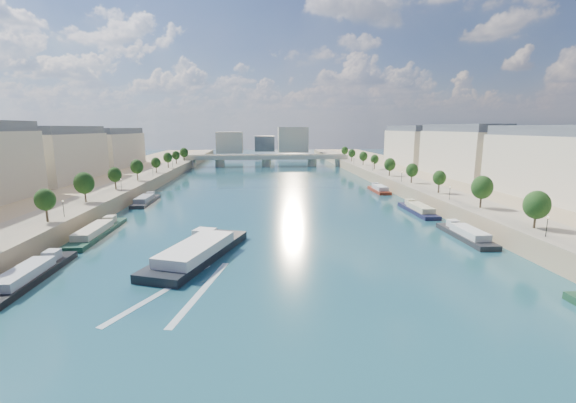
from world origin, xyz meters
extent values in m
plane|color=#0C2736|center=(0.00, 100.00, 0.00)|extent=(700.00, 700.00, 0.00)
cube|color=#9E8460|center=(-72.00, 100.00, 2.50)|extent=(44.00, 520.00, 5.00)
cube|color=#9E8460|center=(72.00, 100.00, 2.50)|extent=(44.00, 520.00, 5.00)
cube|color=gray|center=(-57.00, 100.00, 5.05)|extent=(14.00, 520.00, 0.10)
cube|color=gray|center=(57.00, 100.00, 5.05)|extent=(14.00, 520.00, 0.10)
cylinder|color=#382B1E|center=(-55.00, 66.00, 6.91)|extent=(0.50, 0.50, 3.82)
ellipsoid|color=#113314|center=(-55.00, 66.00, 10.50)|extent=(4.80, 4.80, 5.52)
cylinder|color=#382B1E|center=(-55.00, 90.00, 6.91)|extent=(0.50, 0.50, 3.82)
ellipsoid|color=#113314|center=(-55.00, 90.00, 10.50)|extent=(4.80, 4.80, 5.52)
cylinder|color=#382B1E|center=(-55.00, 114.00, 6.91)|extent=(0.50, 0.50, 3.82)
ellipsoid|color=#113314|center=(-55.00, 114.00, 10.50)|extent=(4.80, 4.80, 5.52)
cylinder|color=#382B1E|center=(-55.00, 138.00, 6.91)|extent=(0.50, 0.50, 3.82)
ellipsoid|color=#113314|center=(-55.00, 138.00, 10.50)|extent=(4.80, 4.80, 5.52)
cylinder|color=#382B1E|center=(-55.00, 162.00, 6.91)|extent=(0.50, 0.50, 3.82)
ellipsoid|color=#113314|center=(-55.00, 162.00, 10.50)|extent=(4.80, 4.80, 5.52)
cylinder|color=#382B1E|center=(-55.00, 186.00, 6.91)|extent=(0.50, 0.50, 3.82)
ellipsoid|color=#113314|center=(-55.00, 186.00, 10.50)|extent=(4.80, 4.80, 5.52)
cylinder|color=#382B1E|center=(-55.00, 210.00, 6.91)|extent=(0.50, 0.50, 3.82)
ellipsoid|color=#113314|center=(-55.00, 210.00, 10.50)|extent=(4.80, 4.80, 5.52)
cylinder|color=#382B1E|center=(-55.00, 234.00, 6.91)|extent=(0.50, 0.50, 3.82)
ellipsoid|color=#113314|center=(-55.00, 234.00, 10.50)|extent=(4.80, 4.80, 5.52)
cylinder|color=#382B1E|center=(55.00, 50.00, 6.91)|extent=(0.50, 0.50, 3.82)
ellipsoid|color=#113314|center=(55.00, 50.00, 10.50)|extent=(4.80, 4.80, 5.52)
cylinder|color=#382B1E|center=(55.00, 74.00, 6.91)|extent=(0.50, 0.50, 3.82)
ellipsoid|color=#113314|center=(55.00, 74.00, 10.50)|extent=(4.80, 4.80, 5.52)
cylinder|color=#382B1E|center=(55.00, 98.00, 6.91)|extent=(0.50, 0.50, 3.82)
ellipsoid|color=#113314|center=(55.00, 98.00, 10.50)|extent=(4.80, 4.80, 5.52)
cylinder|color=#382B1E|center=(55.00, 122.00, 6.91)|extent=(0.50, 0.50, 3.82)
ellipsoid|color=#113314|center=(55.00, 122.00, 10.50)|extent=(4.80, 4.80, 5.52)
cylinder|color=#382B1E|center=(55.00, 146.00, 6.91)|extent=(0.50, 0.50, 3.82)
ellipsoid|color=#113314|center=(55.00, 146.00, 10.50)|extent=(4.80, 4.80, 5.52)
cylinder|color=#382B1E|center=(55.00, 170.00, 6.91)|extent=(0.50, 0.50, 3.82)
ellipsoid|color=#113314|center=(55.00, 170.00, 10.50)|extent=(4.80, 4.80, 5.52)
cylinder|color=#382B1E|center=(55.00, 194.00, 6.91)|extent=(0.50, 0.50, 3.82)
ellipsoid|color=#113314|center=(55.00, 194.00, 10.50)|extent=(4.80, 4.80, 5.52)
cylinder|color=#382B1E|center=(55.00, 218.00, 6.91)|extent=(0.50, 0.50, 3.82)
ellipsoid|color=#113314|center=(55.00, 218.00, 10.50)|extent=(4.80, 4.80, 5.52)
cylinder|color=#382B1E|center=(55.00, 242.00, 6.91)|extent=(0.50, 0.50, 3.82)
ellipsoid|color=#113314|center=(55.00, 242.00, 10.50)|extent=(4.80, 4.80, 5.52)
cylinder|color=black|center=(-52.50, 70.00, 7.00)|extent=(0.14, 0.14, 4.00)
sphere|color=#FFE5B2|center=(-52.50, 70.00, 9.10)|extent=(0.36, 0.36, 0.36)
cylinder|color=black|center=(-52.50, 110.00, 7.00)|extent=(0.14, 0.14, 4.00)
sphere|color=#FFE5B2|center=(-52.50, 110.00, 9.10)|extent=(0.36, 0.36, 0.36)
cylinder|color=black|center=(-52.50, 150.00, 7.00)|extent=(0.14, 0.14, 4.00)
sphere|color=#FFE5B2|center=(-52.50, 150.00, 9.10)|extent=(0.36, 0.36, 0.36)
cylinder|color=black|center=(-52.50, 190.00, 7.00)|extent=(0.14, 0.14, 4.00)
sphere|color=#FFE5B2|center=(-52.50, 190.00, 9.10)|extent=(0.36, 0.36, 0.36)
cylinder|color=black|center=(52.50, 45.00, 7.00)|extent=(0.14, 0.14, 4.00)
sphere|color=#FFE5B2|center=(52.50, 45.00, 9.10)|extent=(0.36, 0.36, 0.36)
cylinder|color=black|center=(52.50, 85.00, 7.00)|extent=(0.14, 0.14, 4.00)
sphere|color=#FFE5B2|center=(52.50, 85.00, 9.10)|extent=(0.36, 0.36, 0.36)
cylinder|color=black|center=(52.50, 125.00, 7.00)|extent=(0.14, 0.14, 4.00)
sphere|color=#FFE5B2|center=(52.50, 125.00, 9.10)|extent=(0.36, 0.36, 0.36)
cylinder|color=black|center=(52.50, 165.00, 7.00)|extent=(0.14, 0.14, 4.00)
sphere|color=#FFE5B2|center=(52.50, 165.00, 9.10)|extent=(0.36, 0.36, 0.36)
cylinder|color=black|center=(52.50, 205.00, 7.00)|extent=(0.14, 0.14, 4.00)
sphere|color=#FFE5B2|center=(52.50, 205.00, 9.10)|extent=(0.36, 0.36, 0.36)
cube|color=beige|center=(-85.00, 141.00, 15.00)|extent=(16.00, 52.00, 20.00)
cube|color=#474C54|center=(-85.00, 141.00, 26.60)|extent=(14.72, 50.44, 3.20)
cube|color=beige|center=(-85.00, 199.00, 15.00)|extent=(16.00, 52.00, 20.00)
cube|color=#474C54|center=(-85.00, 199.00, 26.60)|extent=(14.72, 50.44, 3.20)
cube|color=beige|center=(85.00, 83.00, 15.00)|extent=(16.00, 52.00, 20.00)
cube|color=#474C54|center=(85.00, 83.00, 26.60)|extent=(14.72, 50.44, 3.20)
cube|color=beige|center=(85.00, 141.00, 15.00)|extent=(16.00, 52.00, 20.00)
cube|color=#474C54|center=(85.00, 141.00, 26.60)|extent=(14.72, 50.44, 3.20)
cube|color=beige|center=(85.00, 199.00, 15.00)|extent=(16.00, 52.00, 20.00)
cube|color=#474C54|center=(85.00, 199.00, 26.60)|extent=(14.72, 50.44, 3.20)
cube|color=beige|center=(-30.00, 310.00, 14.00)|extent=(22.00, 18.00, 18.00)
cube|color=beige|center=(25.00, 320.00, 16.00)|extent=(26.00, 20.00, 22.00)
cube|color=#474C54|center=(0.00, 335.00, 12.00)|extent=(18.00, 16.00, 14.00)
cube|color=#C1B79E|center=(0.00, 242.17, 6.20)|extent=(112.00, 11.00, 2.20)
cube|color=#C1B79E|center=(0.00, 237.17, 7.70)|extent=(112.00, 0.80, 0.90)
cube|color=#C1B79E|center=(0.00, 247.17, 7.70)|extent=(112.00, 0.80, 0.90)
cylinder|color=#C1B79E|center=(-32.00, 242.17, 2.50)|extent=(6.40, 6.40, 5.00)
cylinder|color=#C1B79E|center=(0.00, 242.17, 2.50)|extent=(6.40, 6.40, 5.00)
cylinder|color=#C1B79E|center=(32.00, 242.17, 2.50)|extent=(6.40, 6.40, 5.00)
cube|color=#C1B79E|center=(-52.00, 242.17, 2.50)|extent=(6.00, 12.00, 5.00)
cube|color=#C1B79E|center=(52.00, 242.17, 2.50)|extent=(6.00, 12.00, 5.00)
cube|color=black|center=(-17.58, 52.55, 0.54)|extent=(19.12, 33.02, 2.27)
cube|color=silver|center=(-17.58, 50.01, 2.69)|extent=(13.89, 21.98, 2.04)
cube|color=silver|center=(-17.58, 62.09, 2.57)|extent=(5.55, 5.11, 1.80)
cube|color=silver|center=(-20.78, 35.55, 0.02)|extent=(12.62, 23.83, 0.04)
cube|color=silver|center=(-14.38, 35.55, 0.02)|extent=(6.74, 25.65, 0.04)
cube|color=black|center=(-45.50, 42.31, 0.30)|extent=(5.00, 24.81, 1.80)
cube|color=#A4A9B0|center=(-45.50, 40.33, 2.00)|extent=(4.10, 13.65, 1.60)
cube|color=#A4A9B0|center=(-45.50, 49.76, 2.10)|extent=(2.50, 2.98, 1.80)
cube|color=#1A412E|center=(-45.50, 71.19, 0.30)|extent=(5.00, 28.36, 1.80)
cube|color=beige|center=(-45.50, 68.92, 2.00)|extent=(4.10, 15.60, 1.60)
cube|color=beige|center=(-45.50, 79.70, 2.10)|extent=(2.50, 3.40, 1.80)
cube|color=#29292C|center=(-45.50, 113.15, 0.30)|extent=(5.00, 21.41, 1.80)
cube|color=gray|center=(-45.50, 111.44, 2.00)|extent=(4.10, 11.78, 1.60)
cube|color=gray|center=(-45.50, 119.58, 2.10)|extent=(2.50, 2.57, 1.80)
cube|color=#242426|center=(45.50, 61.99, 0.30)|extent=(5.00, 21.41, 1.80)
cube|color=silver|center=(45.50, 60.28, 2.00)|extent=(4.10, 11.77, 1.60)
cube|color=silver|center=(45.50, 68.41, 2.10)|extent=(2.50, 2.57, 1.80)
cube|color=#181935|center=(45.50, 90.98, 0.30)|extent=(5.00, 22.81, 1.80)
cube|color=beige|center=(45.50, 89.16, 2.00)|extent=(4.10, 12.55, 1.60)
cube|color=beige|center=(45.50, 97.82, 2.10)|extent=(2.50, 2.74, 1.80)
cube|color=maroon|center=(45.50, 131.57, 0.30)|extent=(5.00, 18.16, 1.80)
cube|color=#AFB6BC|center=(45.50, 130.12, 2.00)|extent=(4.10, 9.99, 1.60)
cube|color=#AFB6BC|center=(45.50, 137.02, 2.10)|extent=(2.50, 2.18, 1.80)
camera|label=1|loc=(-4.55, -25.45, 26.66)|focal=24.00mm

